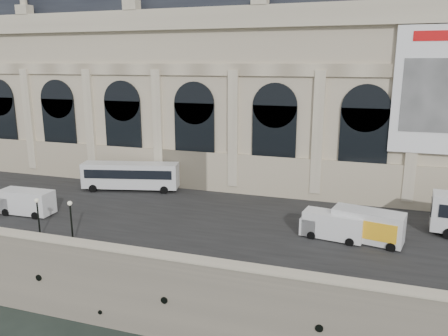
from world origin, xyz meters
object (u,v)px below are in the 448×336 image
object	(u,v)px
van_b	(24,202)
lamp_left	(39,219)
van_c	(329,225)
lamp_right	(72,223)
box_truck	(363,226)
bus_left	(130,175)

from	to	relation	value
van_b	lamp_left	size ratio (longest dim) A/B	1.57
van_c	lamp_right	size ratio (longest dim) A/B	1.44
box_truck	lamp_left	distance (m)	29.53
lamp_left	lamp_right	xyz separation A→B (m)	(3.80, -0.30, 0.11)
van_c	lamp_left	xyz separation A→B (m)	(-25.36, -8.27, 0.64)
box_truck	lamp_right	world-z (taller)	lamp_right
bus_left	lamp_left	distance (m)	16.37
lamp_left	lamp_right	distance (m)	3.82
bus_left	lamp_left	xyz separation A→B (m)	(-0.12, -16.37, -0.07)
bus_left	van_c	size ratio (longest dim) A/B	2.10
lamp_right	lamp_left	bearing A→B (deg)	175.47
van_c	box_truck	xyz separation A→B (m)	(2.92, 0.22, 0.22)
box_truck	lamp_left	bearing A→B (deg)	-163.28
van_c	box_truck	size ratio (longest dim) A/B	0.76
box_truck	lamp_left	size ratio (longest dim) A/B	1.99
bus_left	van_b	distance (m)	13.07
van_c	lamp_right	world-z (taller)	lamp_right
van_c	lamp_right	distance (m)	23.21
bus_left	lamp_left	bearing A→B (deg)	-90.42
lamp_left	lamp_right	bearing A→B (deg)	-4.53
van_c	box_truck	distance (m)	2.93
lamp_left	van_b	bearing A→B (deg)	141.43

